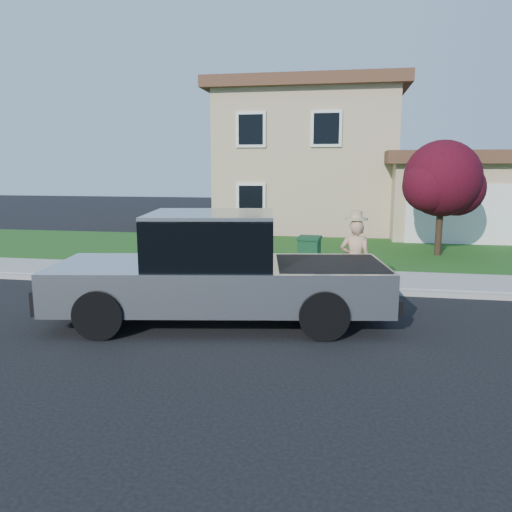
# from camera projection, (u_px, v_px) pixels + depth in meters

# --- Properties ---
(ground) EXTENTS (80.00, 80.00, 0.00)m
(ground) POSITION_uv_depth(u_px,v_px,m) (244.00, 325.00, 9.66)
(ground) COLOR black
(ground) RESTS_ON ground
(curb) EXTENTS (40.00, 0.20, 0.12)m
(curb) POSITION_uv_depth(u_px,v_px,m) (307.00, 289.00, 12.29)
(curb) COLOR gray
(curb) RESTS_ON ground
(sidewalk) EXTENTS (40.00, 2.00, 0.15)m
(sidewalk) POSITION_uv_depth(u_px,v_px,m) (310.00, 278.00, 13.35)
(sidewalk) COLOR gray
(sidewalk) RESTS_ON ground
(lawn) EXTENTS (40.00, 7.00, 0.10)m
(lawn) POSITION_uv_depth(u_px,v_px,m) (319.00, 252.00, 17.72)
(lawn) COLOR #134313
(lawn) RESTS_ON ground
(house) EXTENTS (14.00, 11.30, 6.85)m
(house) POSITION_uv_depth(u_px,v_px,m) (335.00, 164.00, 24.76)
(house) COLOR tan
(house) RESTS_ON ground
(pickup_truck) EXTENTS (6.84, 3.25, 2.16)m
(pickup_truck) POSITION_uv_depth(u_px,v_px,m) (219.00, 272.00, 9.72)
(pickup_truck) COLOR black
(pickup_truck) RESTS_ON ground
(woman) EXTENTS (0.71, 0.50, 2.06)m
(woman) POSITION_uv_depth(u_px,v_px,m) (355.00, 259.00, 11.24)
(woman) COLOR tan
(woman) RESTS_ON ground
(ornamental_tree) EXTENTS (2.77, 2.50, 3.80)m
(ornamental_tree) POSITION_uv_depth(u_px,v_px,m) (443.00, 182.00, 16.36)
(ornamental_tree) COLOR black
(ornamental_tree) RESTS_ON lawn
(trash_bin) EXTENTS (0.67, 0.75, 0.99)m
(trash_bin) POSITION_uv_depth(u_px,v_px,m) (309.00, 254.00, 13.76)
(trash_bin) COLOR #103B1E
(trash_bin) RESTS_ON sidewalk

